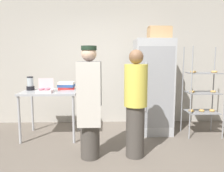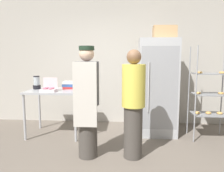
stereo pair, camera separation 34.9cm
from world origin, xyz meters
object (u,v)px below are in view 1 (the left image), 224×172
(cardboard_storage_box, at_px, (159,33))
(donut_box, at_px, (45,90))
(baking_rack, at_px, (203,93))
(refrigerator, at_px, (152,87))
(binder_stack, at_px, (66,85))
(person_customer, at_px, (136,103))
(person_baker, at_px, (90,101))
(blender_pitcher, at_px, (30,84))

(cardboard_storage_box, bearing_deg, donut_box, -167.98)
(baking_rack, bearing_deg, refrigerator, 167.37)
(binder_stack, distance_m, person_customer, 1.62)
(person_customer, bearing_deg, donut_box, 155.70)
(person_customer, bearing_deg, cardboard_storage_box, 62.10)
(binder_stack, distance_m, cardboard_storage_box, 2.06)
(person_baker, xyz_separation_m, person_customer, (0.67, 0.03, -0.04))
(baking_rack, bearing_deg, binder_stack, 175.53)
(baking_rack, height_order, person_baker, baking_rack)
(blender_pitcher, relative_size, person_baker, 0.16)
(blender_pitcher, height_order, cardboard_storage_box, cardboard_storage_box)
(blender_pitcher, distance_m, binder_stack, 0.66)
(blender_pitcher, distance_m, person_customer, 2.10)
(baking_rack, relative_size, blender_pitcher, 6.58)
(refrigerator, relative_size, blender_pitcher, 7.14)
(donut_box, height_order, blender_pitcher, blender_pitcher)
(baking_rack, xyz_separation_m, cardboard_storage_box, (-0.80, 0.24, 1.12))
(cardboard_storage_box, height_order, person_baker, cardboard_storage_box)
(binder_stack, xyz_separation_m, person_baker, (0.53, -1.12, -0.09))
(refrigerator, distance_m, cardboard_storage_box, 1.04)
(blender_pitcher, bearing_deg, donut_box, -41.00)
(baking_rack, bearing_deg, cardboard_storage_box, 163.34)
(binder_stack, bearing_deg, donut_box, -126.53)
(baking_rack, height_order, cardboard_storage_box, cardboard_storage_box)
(refrigerator, xyz_separation_m, person_customer, (-0.48, -1.09, -0.10))
(refrigerator, relative_size, binder_stack, 5.78)
(refrigerator, bearing_deg, cardboard_storage_box, 17.03)
(baking_rack, height_order, person_customer, baking_rack)
(blender_pitcher, xyz_separation_m, cardboard_storage_box, (2.45, 0.14, 0.96))
(baking_rack, xyz_separation_m, donut_box, (-2.90, -0.21, 0.09))
(donut_box, bearing_deg, cardboard_storage_box, 12.02)
(refrigerator, relative_size, person_baker, 1.11)
(baking_rack, xyz_separation_m, binder_stack, (-2.59, 0.20, 0.12))
(baking_rack, bearing_deg, blender_pitcher, 178.28)
(donut_box, xyz_separation_m, blender_pitcher, (-0.35, 0.30, 0.07))
(donut_box, height_order, cardboard_storage_box, cardboard_storage_box)
(blender_pitcher, xyz_separation_m, person_customer, (1.85, -0.98, -0.17))
(baking_rack, height_order, donut_box, baking_rack)
(donut_box, distance_m, person_baker, 1.09)
(binder_stack, bearing_deg, person_customer, -42.25)
(baking_rack, relative_size, person_customer, 1.06)
(blender_pitcher, height_order, person_baker, person_baker)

